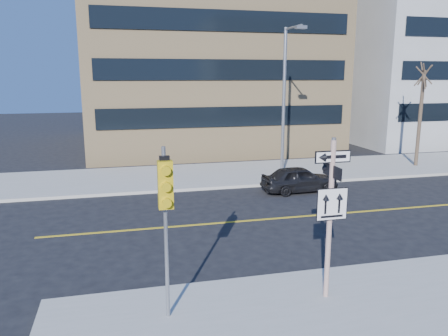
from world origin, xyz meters
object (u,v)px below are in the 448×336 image
object	(u,v)px
traffic_signal	(166,199)
parked_car_a	(300,179)
street_tree_west	(424,77)
sign_pole	(330,210)
streetlight_a	(286,92)

from	to	relation	value
traffic_signal	parked_car_a	distance (m)	13.07
parked_car_a	street_tree_west	distance (m)	11.16
sign_pole	streetlight_a	bearing A→B (deg)	73.23
traffic_signal	streetlight_a	distance (m)	15.72
street_tree_west	parked_car_a	bearing A→B (deg)	-158.79
sign_pole	parked_car_a	xyz separation A→B (m)	(3.64, 10.18, -1.79)
parked_car_a	streetlight_a	distance (m)	5.16
sign_pole	street_tree_west	size ratio (longest dim) A/B	0.64
parked_car_a	streetlight_a	bearing A→B (deg)	-9.29
sign_pole	streetlight_a	xyz separation A→B (m)	(4.00, 13.27, 2.32)
sign_pole	streetlight_a	world-z (taller)	streetlight_a
sign_pole	traffic_signal	world-z (taller)	sign_pole
street_tree_west	traffic_signal	bearing A→B (deg)	-140.61
traffic_signal	street_tree_west	distance (m)	22.14
parked_car_a	street_tree_west	xyz separation A→B (m)	(9.36, 3.63, 4.88)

